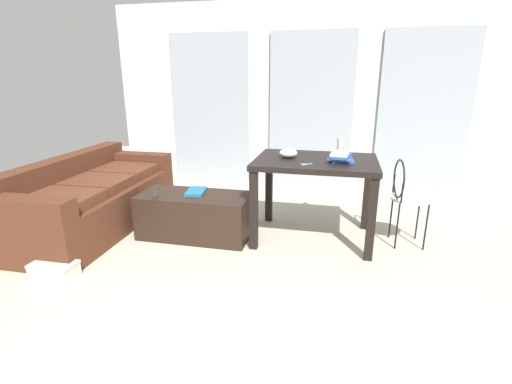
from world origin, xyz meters
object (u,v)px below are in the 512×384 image
(scissors, at_px, (308,164))
(couch, at_px, (91,199))
(craft_table, at_px, (315,172))
(bottle_near, at_px, (340,145))
(wire_chair, at_px, (405,192))
(book_stack, at_px, (341,157))
(coffee_table, at_px, (195,215))
(bowl, at_px, (288,153))
(shoebox, at_px, (54,270))
(tv_remote_primary, at_px, (155,195))
(magazine, at_px, (196,191))

(scissors, bearing_deg, couch, 179.81)
(craft_table, xyz_separation_m, bottle_near, (0.21, 0.32, 0.20))
(couch, xyz_separation_m, wire_chair, (3.12, 0.27, 0.22))
(couch, height_order, book_stack, book_stack)
(coffee_table, relative_size, bottle_near, 5.26)
(craft_table, xyz_separation_m, scissors, (-0.05, -0.23, 0.12))
(craft_table, bearing_deg, scissors, -102.78)
(craft_table, bearing_deg, book_stack, -9.50)
(craft_table, distance_m, scissors, 0.27)
(bowl, bearing_deg, scissors, -49.54)
(book_stack, xyz_separation_m, shoebox, (-2.16, -1.21, -0.77))
(wire_chair, xyz_separation_m, shoebox, (-2.76, -1.29, -0.45))
(bottle_near, distance_m, scissors, 0.61)
(coffee_table, distance_m, shoebox, 1.31)
(couch, distance_m, scissors, 2.30)
(shoebox, bearing_deg, craft_table, 32.68)
(book_stack, relative_size, tv_remote_primary, 1.82)
(magazine, distance_m, shoebox, 1.40)
(shoebox, bearing_deg, scissors, 28.22)
(wire_chair, distance_m, scissors, 0.96)
(bottle_near, bearing_deg, book_stack, -87.69)
(wire_chair, bearing_deg, tv_remote_primary, -170.39)
(coffee_table, xyz_separation_m, craft_table, (1.15, 0.21, 0.46))
(coffee_table, height_order, bowl, bowl)
(craft_table, relative_size, magazine, 4.06)
(magazine, bearing_deg, couch, 175.45)
(couch, bearing_deg, scissors, -0.19)
(bottle_near, bearing_deg, tv_remote_primary, -158.92)
(book_stack, xyz_separation_m, scissors, (-0.28, -0.19, -0.04))
(bottle_near, distance_m, tv_remote_primary, 1.88)
(bottle_near, xyz_separation_m, shoebox, (-2.15, -1.56, -0.81))
(couch, xyz_separation_m, shoebox, (0.36, -1.02, -0.24))
(coffee_table, distance_m, bottle_near, 1.60)
(magazine, bearing_deg, book_stack, -3.22)
(bowl, height_order, scissors, bowl)
(bowl, bearing_deg, tv_remote_primary, -163.69)
(craft_table, distance_m, bottle_near, 0.43)
(craft_table, height_order, scissors, scissors)
(craft_table, height_order, magazine, craft_table)
(coffee_table, relative_size, tv_remote_primary, 6.81)
(scissors, bearing_deg, craft_table, 77.22)
(tv_remote_primary, bearing_deg, magazine, 2.74)
(couch, bearing_deg, book_stack, 4.22)
(coffee_table, relative_size, scissors, 10.11)
(wire_chair, height_order, bottle_near, bottle_near)
(magazine, bearing_deg, coffee_table, -95.09)
(bottle_near, bearing_deg, magazine, -160.99)
(bottle_near, bearing_deg, scissors, -115.81)
(couch, distance_m, bottle_near, 2.63)
(couch, distance_m, bowl, 2.12)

